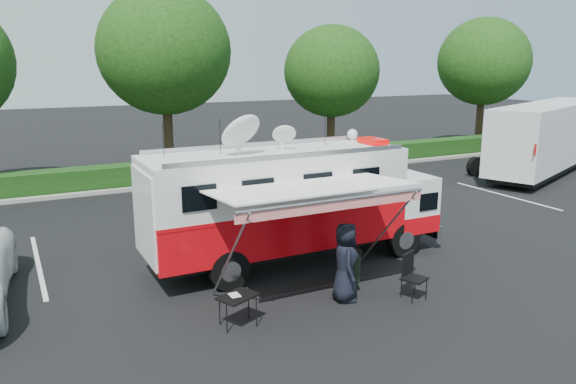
% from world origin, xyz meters
% --- Properties ---
extents(ground_plane, '(120.00, 120.00, 0.00)m').
position_xyz_m(ground_plane, '(0.00, 0.00, 0.00)').
color(ground_plane, black).
rests_on(ground_plane, ground).
extents(back_border, '(60.00, 6.14, 8.87)m').
position_xyz_m(back_border, '(1.14, 12.90, 5.00)').
color(back_border, '#9E998E').
rests_on(back_border, ground_plane).
extents(stall_lines, '(24.12, 5.50, 0.01)m').
position_xyz_m(stall_lines, '(-0.50, 3.00, 0.00)').
color(stall_lines, silver).
rests_on(stall_lines, ground_plane).
extents(command_truck, '(8.45, 2.33, 4.06)m').
position_xyz_m(command_truck, '(-0.07, -0.00, 1.74)').
color(command_truck, black).
rests_on(command_truck, ground_plane).
extents(awning, '(4.61, 2.40, 2.79)m').
position_xyz_m(awning, '(-0.83, -2.42, 2.61)').
color(awning, white).
rests_on(awning, ground_plane).
extents(person, '(0.89, 1.08, 1.88)m').
position_xyz_m(person, '(-0.20, -2.84, 0.00)').
color(person, black).
rests_on(person, ground_plane).
extents(folding_table, '(0.97, 0.85, 0.69)m').
position_xyz_m(folding_table, '(-2.94, -2.93, 0.64)').
color(folding_table, black).
rests_on(folding_table, ground_plane).
extents(folding_chair, '(0.67, 0.72, 1.08)m').
position_xyz_m(folding_chair, '(1.28, -3.41, 0.64)').
color(folding_chair, black).
rests_on(folding_chair, ground_plane).
extents(trash_bin, '(0.55, 0.55, 0.82)m').
position_xyz_m(trash_bin, '(0.55, -1.94, 0.41)').
color(trash_bin, black).
rests_on(trash_bin, ground_plane).
extents(semi_trailer, '(11.28, 6.48, 3.47)m').
position_xyz_m(semi_trailer, '(17.17, 5.62, 1.83)').
color(semi_trailer, silver).
rests_on(semi_trailer, ground_plane).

